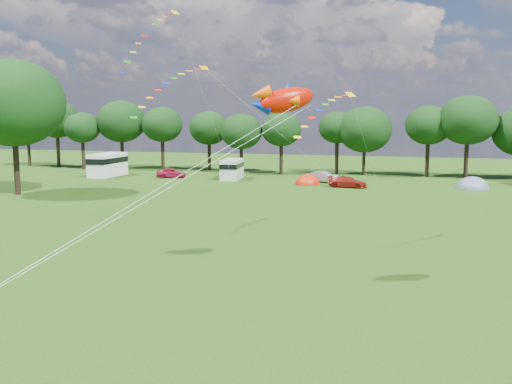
% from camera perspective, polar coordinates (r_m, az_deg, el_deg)
% --- Properties ---
extents(ground_plane, '(180.00, 180.00, 0.00)m').
position_cam_1_polar(ground_plane, '(22.77, -5.42, -12.72)').
color(ground_plane, black).
rests_on(ground_plane, ground).
extents(tree_line, '(102.98, 10.98, 10.27)m').
position_cam_1_polar(tree_line, '(74.97, 13.55, 6.37)').
color(tree_line, black).
rests_on(tree_line, ground).
extents(big_tree, '(10.00, 10.00, 13.28)m').
position_cam_1_polar(big_tree, '(60.93, -23.14, 8.18)').
color(big_tree, black).
rests_on(big_tree, ground).
extents(car_a, '(3.97, 2.30, 1.24)m').
position_cam_1_polar(car_a, '(72.26, -8.48, 1.90)').
color(car_a, '#A01333').
rests_on(car_a, ground).
extents(car_b, '(3.97, 2.43, 1.31)m').
position_cam_1_polar(car_b, '(67.15, 6.75, 1.51)').
color(car_b, gray).
rests_on(car_b, ground).
extents(car_c, '(4.21, 2.19, 1.21)m').
position_cam_1_polar(car_c, '(62.88, 9.15, 0.99)').
color(car_c, maroon).
rests_on(car_c, ground).
extents(campervan_a, '(2.73, 6.07, 2.94)m').
position_cam_1_polar(campervan_a, '(75.74, -14.62, 2.73)').
color(campervan_a, white).
rests_on(campervan_a, ground).
extents(campervan_b, '(2.64, 5.17, 2.44)m').
position_cam_1_polar(campervan_b, '(70.01, -2.42, 2.36)').
color(campervan_b, silver).
rests_on(campervan_b, ground).
extents(tent_orange, '(2.89, 3.16, 2.26)m').
position_cam_1_polar(tent_orange, '(65.26, 5.17, 0.79)').
color(tent_orange, red).
rests_on(tent_orange, ground).
extents(tent_greyblue, '(3.50, 3.83, 2.60)m').
position_cam_1_polar(tent_greyblue, '(65.36, 20.82, 0.32)').
color(tent_greyblue, slate).
rests_on(tent_greyblue, ground).
extents(fish_kite, '(3.19, 2.38, 1.72)m').
position_cam_1_polar(fish_kite, '(26.58, 2.54, 9.18)').
color(fish_kite, '#B90F00').
rests_on(fish_kite, ground).
extents(streamer_kite_a, '(3.29, 5.61, 5.76)m').
position_cam_1_polar(streamer_kite_a, '(51.35, -10.23, 15.56)').
color(streamer_kite_a, '#FFF110').
rests_on(streamer_kite_a, ground).
extents(streamer_kite_b, '(4.23, 4.64, 3.78)m').
position_cam_1_polar(streamer_kite_b, '(41.25, -8.04, 10.80)').
color(streamer_kite_b, '#DA9400').
rests_on(streamer_kite_b, ground).
extents(streamer_kite_c, '(3.09, 4.87, 2.77)m').
position_cam_1_polar(streamer_kite_c, '(35.15, 7.40, 8.50)').
color(streamer_kite_c, yellow).
rests_on(streamer_kite_c, ground).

